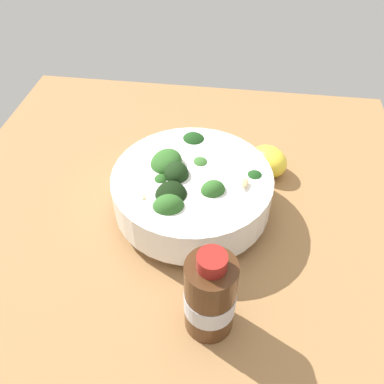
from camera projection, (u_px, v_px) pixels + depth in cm
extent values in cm
cube|color=#996D42|center=(178.00, 218.00, 60.71)|extent=(69.70, 69.70, 3.77)
cylinder|color=white|center=(192.00, 208.00, 58.50)|extent=(11.92, 11.92, 1.75)
cylinder|color=white|center=(192.00, 190.00, 56.04)|extent=(21.68, 21.68, 5.25)
cylinder|color=silver|center=(192.00, 178.00, 54.48)|extent=(18.01, 18.01, 0.80)
cylinder|color=#589D47|center=(212.00, 200.00, 53.57)|extent=(1.80, 1.74, 1.85)
ellipsoid|color=#2D6023|center=(213.00, 191.00, 52.37)|extent=(4.18, 4.41, 3.57)
cylinder|color=#589D47|center=(162.00, 191.00, 55.42)|extent=(1.43, 1.44, 1.48)
ellipsoid|color=#23511C|center=(161.00, 183.00, 54.40)|extent=(2.99, 3.39, 3.08)
cylinder|color=#4A8F3C|center=(167.00, 173.00, 57.05)|extent=(1.91, 2.06, 1.64)
ellipsoid|color=#2D6023|center=(166.00, 163.00, 55.76)|extent=(6.80, 6.72, 4.52)
cylinder|color=#3C7A32|center=(166.00, 218.00, 52.04)|extent=(1.88, 2.02, 1.77)
ellipsoid|color=#2D6023|center=(165.00, 208.00, 50.68)|extent=(4.90, 5.18, 5.10)
cylinder|color=#4A8F3C|center=(201.00, 174.00, 58.05)|extent=(1.11, 1.18, 1.63)
ellipsoid|color=#386B2B|center=(201.00, 166.00, 56.96)|extent=(4.13, 4.15, 3.57)
cylinder|color=#4A8F3C|center=(253.00, 190.00, 56.43)|extent=(1.91, 1.87, 1.51)
ellipsoid|color=#194216|center=(254.00, 182.00, 55.30)|extent=(4.41, 3.56, 4.27)
cylinder|color=#2F662B|center=(171.00, 207.00, 53.15)|extent=(2.24, 2.20, 1.34)
ellipsoid|color=black|center=(171.00, 197.00, 51.93)|extent=(4.59, 5.54, 4.76)
cylinder|color=#4A8F3C|center=(195.00, 153.00, 61.98)|extent=(1.99, 2.04, 1.47)
ellipsoid|color=#194216|center=(195.00, 144.00, 60.67)|extent=(5.65, 4.67, 4.77)
cylinder|color=#589D47|center=(179.00, 181.00, 55.71)|extent=(1.73, 1.72, 1.67)
ellipsoid|color=black|center=(178.00, 172.00, 54.57)|extent=(4.88, 4.90, 3.50)
ellipsoid|color=#DBBC84|center=(224.00, 172.00, 55.52)|extent=(2.05, 1.49, 1.39)
ellipsoid|color=#DBBC84|center=(145.00, 196.00, 51.78)|extent=(1.14, 1.83, 1.19)
ellipsoid|color=#DBBC84|center=(209.00, 210.00, 50.51)|extent=(1.07, 1.87, 0.90)
ellipsoid|color=#DBBC84|center=(167.00, 193.00, 53.18)|extent=(1.76, 1.07, 1.11)
ellipsoid|color=#DBBC84|center=(184.00, 206.00, 50.57)|extent=(1.88, 1.74, 1.38)
ellipsoid|color=#DBBC84|center=(245.00, 183.00, 52.41)|extent=(1.41, 1.98, 0.65)
ellipsoid|color=yellow|center=(268.00, 161.00, 63.67)|extent=(8.08, 8.06, 4.54)
cylinder|color=#472814|center=(210.00, 297.00, 43.13)|extent=(5.48, 5.48, 10.71)
cylinder|color=maroon|center=(212.00, 262.00, 38.78)|extent=(3.03, 3.03, 1.69)
cylinder|color=silver|center=(210.00, 300.00, 43.61)|extent=(5.59, 5.59, 2.90)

